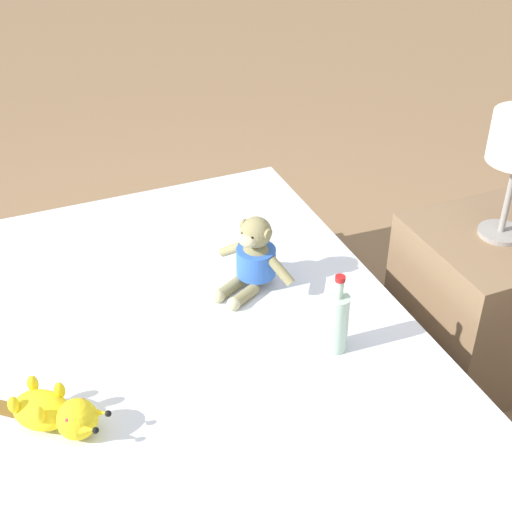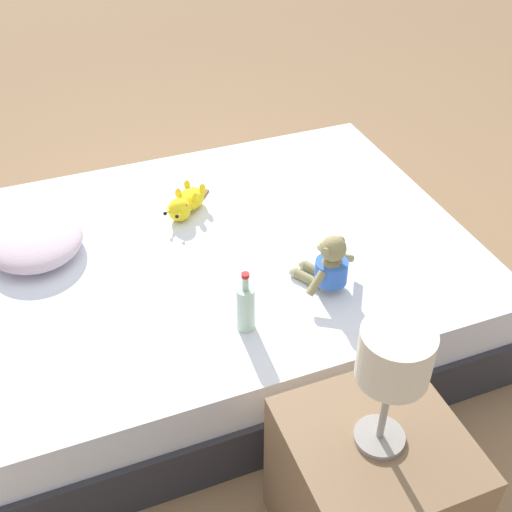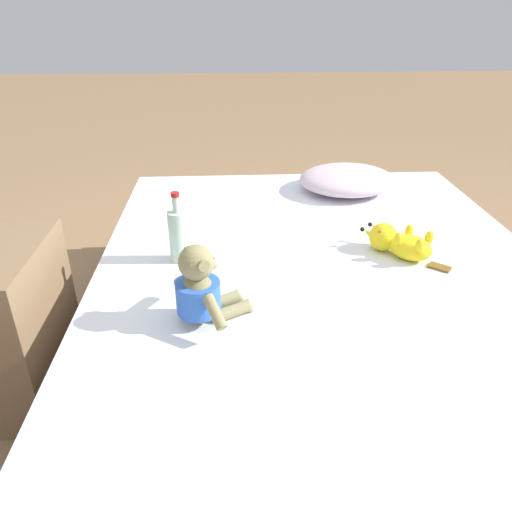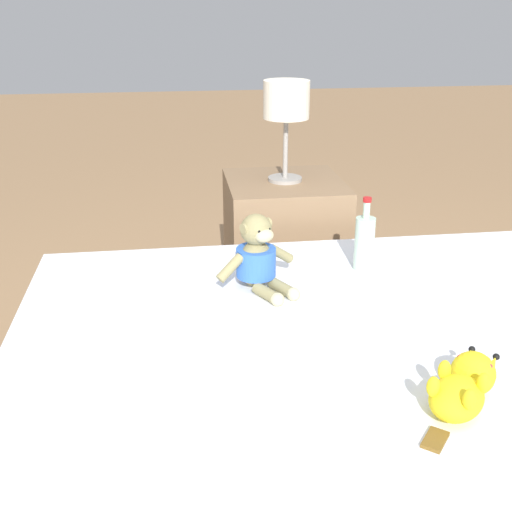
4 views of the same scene
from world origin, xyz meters
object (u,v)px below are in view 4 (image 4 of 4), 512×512
at_px(plush_monkey, 258,258).
at_px(nightstand, 284,241).
at_px(plush_yellow_creature, 464,386).
at_px(glass_bottle, 364,242).
at_px(bedside_lamp, 286,105).
at_px(bed, 379,413).

distance_m(plush_monkey, nightstand, 0.81).
height_order(plush_yellow_creature, glass_bottle, glass_bottle).
bearing_deg(plush_yellow_creature, bedside_lamp, -174.28).
relative_size(glass_bottle, nightstand, 0.46).
bearing_deg(plush_yellow_creature, plush_monkey, -151.71).
height_order(plush_monkey, nightstand, plush_monkey).
relative_size(plush_monkey, nightstand, 0.49).
distance_m(plush_monkey, plush_yellow_creature, 0.76).
xyz_separation_m(bed, nightstand, (-1.14, -0.06, 0.07)).
height_order(plush_monkey, glass_bottle, glass_bottle).
distance_m(nightstand, bedside_lamp, 0.58).
xyz_separation_m(plush_monkey, glass_bottle, (-0.09, 0.36, -0.00)).
distance_m(plush_yellow_creature, bedside_lamp, 1.47).
distance_m(plush_yellow_creature, glass_bottle, 0.76).
xyz_separation_m(plush_monkey, nightstand, (-0.74, 0.22, -0.24)).
bearing_deg(glass_bottle, plush_monkey, -75.55).
xyz_separation_m(bed, bedside_lamp, (-1.14, -0.06, 0.65)).
distance_m(bed, bedside_lamp, 1.31).
relative_size(plush_monkey, glass_bottle, 1.08).
xyz_separation_m(plush_monkey, plush_yellow_creature, (0.67, 0.36, -0.05)).
height_order(bed, bedside_lamp, bedside_lamp).
xyz_separation_m(plush_monkey, bedside_lamp, (-0.74, 0.22, 0.34)).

